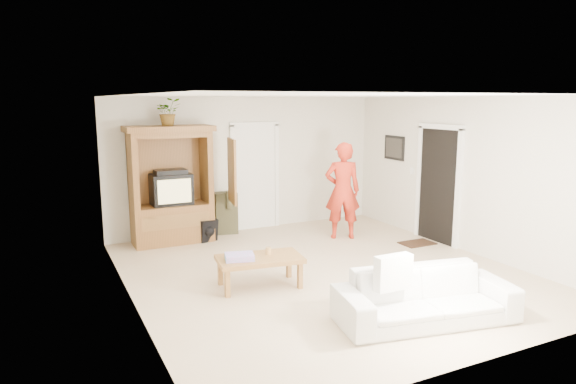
# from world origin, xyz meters

# --- Properties ---
(floor) EXTENTS (6.00, 6.00, 0.00)m
(floor) POSITION_xyz_m (0.00, 0.00, 0.00)
(floor) COLOR tan
(floor) RESTS_ON ground
(ceiling) EXTENTS (6.00, 6.00, 0.00)m
(ceiling) POSITION_xyz_m (0.00, 0.00, 2.60)
(ceiling) COLOR white
(ceiling) RESTS_ON floor
(wall_back) EXTENTS (5.50, 0.00, 5.50)m
(wall_back) POSITION_xyz_m (0.00, 3.00, 1.30)
(wall_back) COLOR silver
(wall_back) RESTS_ON floor
(wall_front) EXTENTS (5.50, 0.00, 5.50)m
(wall_front) POSITION_xyz_m (0.00, -3.00, 1.30)
(wall_front) COLOR silver
(wall_front) RESTS_ON floor
(wall_left) EXTENTS (0.00, 6.00, 6.00)m
(wall_left) POSITION_xyz_m (-2.75, 0.00, 1.30)
(wall_left) COLOR silver
(wall_left) RESTS_ON floor
(wall_right) EXTENTS (0.00, 6.00, 6.00)m
(wall_right) POSITION_xyz_m (2.75, 0.00, 1.30)
(wall_right) COLOR silver
(wall_right) RESTS_ON floor
(armoire) EXTENTS (1.82, 1.14, 2.10)m
(armoire) POSITION_xyz_m (-1.58, 2.66, 0.91)
(armoire) COLOR brown
(armoire) RESTS_ON floor
(door_back) EXTENTS (0.85, 0.05, 2.04)m
(door_back) POSITION_xyz_m (0.15, 2.97, 1.02)
(door_back) COLOR white
(door_back) RESTS_ON floor
(doorway_right) EXTENTS (0.05, 0.90, 2.04)m
(doorway_right) POSITION_xyz_m (2.73, 0.60, 1.02)
(doorway_right) COLOR black
(doorway_right) RESTS_ON floor
(framed_picture) EXTENTS (0.03, 0.60, 0.48)m
(framed_picture) POSITION_xyz_m (2.73, 1.90, 1.60)
(framed_picture) COLOR black
(framed_picture) RESTS_ON wall_right
(doormat) EXTENTS (0.60, 0.40, 0.02)m
(doormat) POSITION_xyz_m (2.30, 0.60, 0.01)
(doormat) COLOR #382316
(doormat) RESTS_ON floor
(plant) EXTENTS (0.45, 0.39, 0.47)m
(plant) POSITION_xyz_m (-1.60, 2.63, 2.34)
(plant) COLOR #4C7238
(plant) RESTS_ON armoire
(man) EXTENTS (0.77, 0.66, 1.79)m
(man) POSITION_xyz_m (1.30, 1.55, 0.90)
(man) COLOR red
(man) RESTS_ON floor
(sofa) EXTENTS (2.18, 1.19, 0.60)m
(sofa) POSITION_xyz_m (0.20, -2.01, 0.30)
(sofa) COLOR silver
(sofa) RESTS_ON floor
(coffee_table) EXTENTS (1.23, 0.78, 0.43)m
(coffee_table) POSITION_xyz_m (-1.08, -0.12, 0.37)
(coffee_table) COLOR olive
(coffee_table) RESTS_ON floor
(towel) EXTENTS (0.44, 0.37, 0.08)m
(towel) POSITION_xyz_m (-1.37, -0.12, 0.47)
(towel) COLOR #FF54C8
(towel) RESTS_ON coffee_table
(candle) EXTENTS (0.08, 0.08, 0.10)m
(candle) POSITION_xyz_m (-0.93, -0.07, 0.48)
(candle) COLOR tan
(candle) RESTS_ON coffee_table
(backpack_black) EXTENTS (0.36, 0.27, 0.40)m
(backpack_black) POSITION_xyz_m (-1.02, 2.42, 0.20)
(backpack_black) COLOR black
(backpack_black) RESTS_ON floor
(backpack_olive) EXTENTS (0.47, 0.39, 0.80)m
(backpack_olive) POSITION_xyz_m (-0.51, 2.85, 0.40)
(backpack_olive) COLOR #47442B
(backpack_olive) RESTS_ON floor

